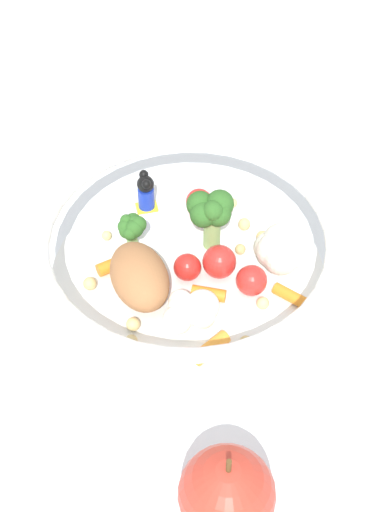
# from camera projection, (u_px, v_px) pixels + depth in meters

# --- Properties ---
(ground_plane) EXTENTS (2.40, 2.40, 0.00)m
(ground_plane) POSITION_uv_depth(u_px,v_px,m) (185.00, 298.00, 0.67)
(ground_plane) COLOR white
(food_container) EXTENTS (0.25, 0.25, 0.07)m
(food_container) POSITION_uv_depth(u_px,v_px,m) (197.00, 258.00, 0.66)
(food_container) COLOR white
(food_container) RESTS_ON ground_plane
(loose_apple) EXTENTS (0.07, 0.07, 0.08)m
(loose_apple) POSITION_uv_depth(u_px,v_px,m) (227.00, 494.00, 0.52)
(loose_apple) COLOR #BC3828
(loose_apple) RESTS_ON ground_plane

